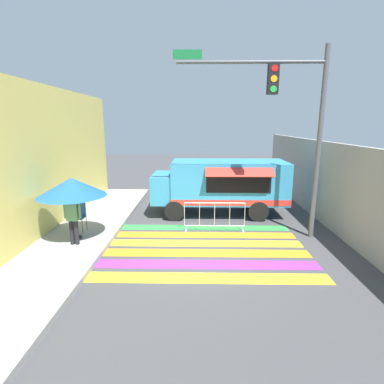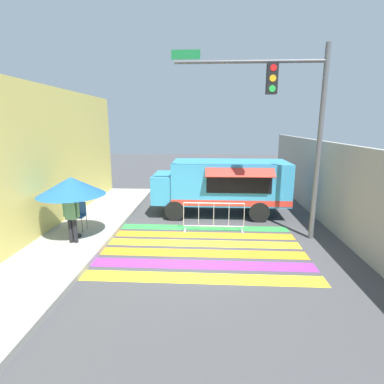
# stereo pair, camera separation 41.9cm
# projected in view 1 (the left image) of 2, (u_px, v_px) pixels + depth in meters

# --- Properties ---
(ground_plane) EXTENTS (60.00, 60.00, 0.00)m
(ground_plane) POSITION_uv_depth(u_px,v_px,m) (204.00, 249.00, 9.41)
(ground_plane) COLOR #424244
(sidewalk_left) EXTENTS (4.40, 16.00, 0.16)m
(sidewalk_left) POSITION_uv_depth(u_px,v_px,m) (39.00, 245.00, 9.49)
(sidewalk_left) COLOR #99968E
(sidewalk_left) RESTS_ON ground_plane
(building_left_facade) EXTENTS (0.25, 16.00, 5.15)m
(building_left_facade) POSITION_uv_depth(u_px,v_px,m) (20.00, 167.00, 8.94)
(building_left_facade) COLOR #E5D166
(building_left_facade) RESTS_ON ground_plane
(concrete_wall_right) EXTENTS (0.20, 16.00, 3.18)m
(concrete_wall_right) POSITION_uv_depth(u_px,v_px,m) (323.00, 182.00, 11.89)
(concrete_wall_right) COLOR gray
(concrete_wall_right) RESTS_ON ground_plane
(crosswalk_painted) EXTENTS (6.40, 4.36, 0.01)m
(crosswalk_painted) POSITION_uv_depth(u_px,v_px,m) (204.00, 248.00, 9.48)
(crosswalk_painted) COLOR yellow
(crosswalk_painted) RESTS_ON ground_plane
(food_truck) EXTENTS (5.63, 2.63, 2.30)m
(food_truck) POSITION_uv_depth(u_px,v_px,m) (218.00, 183.00, 12.81)
(food_truck) COLOR #338CBF
(food_truck) RESTS_ON ground_plane
(traffic_signal_pole) EXTENTS (4.81, 0.29, 6.22)m
(traffic_signal_pole) POSITION_uv_depth(u_px,v_px,m) (292.00, 112.00, 9.52)
(traffic_signal_pole) COLOR #515456
(traffic_signal_pole) RESTS_ON ground_plane
(patio_umbrella) EXTENTS (2.14, 2.14, 2.02)m
(patio_umbrella) POSITION_uv_depth(u_px,v_px,m) (72.00, 187.00, 9.45)
(patio_umbrella) COLOR black
(patio_umbrella) RESTS_ON sidewalk_left
(folding_chair) EXTENTS (0.42, 0.42, 1.00)m
(folding_chair) POSITION_uv_depth(u_px,v_px,m) (79.00, 214.00, 10.40)
(folding_chair) COLOR #4C4C51
(folding_chair) RESTS_ON sidewalk_left
(vendor_person) EXTENTS (0.53, 0.22, 1.65)m
(vendor_person) POSITION_uv_depth(u_px,v_px,m) (73.00, 215.00, 9.18)
(vendor_person) COLOR black
(vendor_person) RESTS_ON sidewalk_left
(barricade_front) EXTENTS (2.22, 0.44, 1.08)m
(barricade_front) POSITION_uv_depth(u_px,v_px,m) (215.00, 217.00, 10.89)
(barricade_front) COLOR #B7BABF
(barricade_front) RESTS_ON ground_plane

